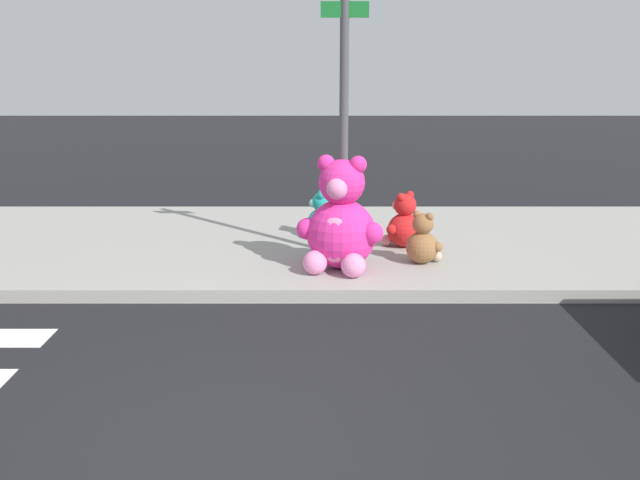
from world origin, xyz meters
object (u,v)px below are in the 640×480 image
Objects in this scene: sign_pole at (345,119)px; plush_red at (404,225)px; plush_brown at (424,242)px; plush_teal at (321,219)px; plush_pink_large at (342,224)px.

plush_red is at bearing 27.64° from sign_pole.
plush_teal is at bearing 134.21° from plush_brown.
plush_teal is 0.89× the size of plush_red.
sign_pole is at bearing -72.74° from plush_teal.
plush_pink_large is 2.06× the size of plush_teal.
plush_teal reaches higher than plush_brown.
plush_teal is 1.79m from plush_brown.
plush_pink_large reaches higher than plush_brown.
sign_pole reaches higher than plush_brown.
plush_brown is (1.25, -1.28, -0.00)m from plush_teal.
plush_teal is 1.21m from plush_red.
plush_teal is (-0.29, 0.93, -1.44)m from sign_pole.
plush_red is 1.14× the size of plush_brown.
plush_red is (0.81, 0.42, -1.41)m from sign_pole.
plush_pink_large is at bearing -166.68° from plush_brown.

